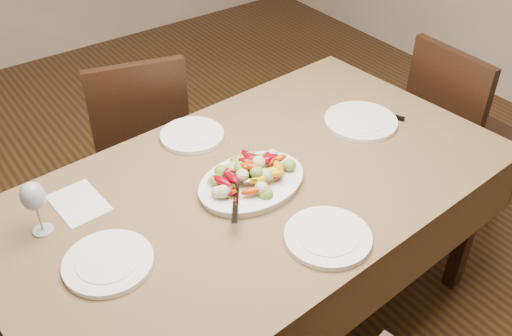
{
  "coord_description": "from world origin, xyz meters",
  "views": [
    {
      "loc": [
        -0.91,
        -1.28,
        2.01
      ],
      "look_at": [
        0.01,
        -0.01,
        0.82
      ],
      "focal_mm": 40.0,
      "sensor_mm": 36.0,
      "label": 1
    }
  ],
  "objects": [
    {
      "name": "serving_platter",
      "position": [
        -0.02,
        -0.02,
        0.77
      ],
      "size": [
        0.41,
        0.32,
        0.02
      ],
      "primitive_type": "ellipsoid",
      "rotation": [
        0.0,
        0.0,
        0.08
      ],
      "color": "white",
      "rests_on": "dining_table"
    },
    {
      "name": "roasted_vegetables",
      "position": [
        -0.02,
        -0.02,
        0.83
      ],
      "size": [
        0.33,
        0.24,
        0.09
      ],
      "primitive_type": null,
      "rotation": [
        0.0,
        0.0,
        0.08
      ],
      "color": "#6F020D",
      "rests_on": "serving_platter"
    },
    {
      "name": "wine_glass",
      "position": [
        -0.68,
        0.18,
        0.86
      ],
      "size": [
        0.08,
        0.08,
        0.2
      ],
      "primitive_type": null,
      "color": "#8C99A5",
      "rests_on": "dining_table"
    },
    {
      "name": "serving_spoon",
      "position": [
        -0.08,
        -0.06,
        0.81
      ],
      "size": [
        0.26,
        0.21,
        0.03
      ],
      "primitive_type": null,
      "rotation": [
        0.0,
        0.0,
        -0.63
      ],
      "color": "#9EA0A8",
      "rests_on": "serving_platter"
    },
    {
      "name": "table_knife",
      "position": [
        0.7,
        0.04,
        0.76
      ],
      "size": [
        0.11,
        0.19,
        0.01
      ],
      "primitive_type": null,
      "rotation": [
        0.0,
        0.0,
        0.47
      ],
      "color": "#9EA0A8",
      "rests_on": "dining_table"
    },
    {
      "name": "plate_near",
      "position": [
        0.02,
        -0.37,
        0.77
      ],
      "size": [
        0.27,
        0.27,
        0.02
      ],
      "primitive_type": "cylinder",
      "color": "white",
      "rests_on": "dining_table"
    },
    {
      "name": "plate_left",
      "position": [
        -0.58,
        -0.07,
        0.77
      ],
      "size": [
        0.27,
        0.27,
        0.02
      ],
      "primitive_type": "cylinder",
      "color": "white",
      "rests_on": "dining_table"
    },
    {
      "name": "dining_table",
      "position": [
        0.01,
        -0.01,
        0.38
      ],
      "size": [
        1.91,
        1.18,
        0.76
      ],
      "primitive_type": "cube",
      "rotation": [
        0.0,
        0.0,
        0.08
      ],
      "color": "brown",
      "rests_on": "ground"
    },
    {
      "name": "floor",
      "position": [
        0.0,
        0.0,
        0.0
      ],
      "size": [
        6.0,
        6.0,
        0.0
      ],
      "primitive_type": "plane",
      "color": "#3A2411",
      "rests_on": "ground"
    },
    {
      "name": "plate_far",
      "position": [
        -0.03,
        0.36,
        0.77
      ],
      "size": [
        0.25,
        0.25,
        0.02
      ],
      "primitive_type": "cylinder",
      "color": "white",
      "rests_on": "dining_table"
    },
    {
      "name": "menu_card",
      "position": [
        -0.54,
        0.25,
        0.76
      ],
      "size": [
        0.16,
        0.22,
        0.0
      ],
      "primitive_type": "cube",
      "rotation": [
        0.0,
        0.0,
        0.06
      ],
      "color": "silver",
      "rests_on": "dining_table"
    },
    {
      "name": "chair_right",
      "position": [
        1.26,
        0.01,
        0.47
      ],
      "size": [
        0.43,
        0.43,
        0.95
      ],
      "primitive_type": null,
      "rotation": [
        0.0,
        0.0,
        1.54
      ],
      "color": "black",
      "rests_on": "ground"
    },
    {
      "name": "chair_far",
      "position": [
        -0.04,
        0.89,
        0.47
      ],
      "size": [
        0.52,
        0.52,
        0.95
      ],
      "primitive_type": null,
      "rotation": [
        0.0,
        0.0,
        2.86
      ],
      "color": "black",
      "rests_on": "ground"
    },
    {
      "name": "plate_right",
      "position": [
        0.57,
        0.05,
        0.77
      ],
      "size": [
        0.29,
        0.29,
        0.02
      ],
      "primitive_type": "cylinder",
      "color": "white",
      "rests_on": "dining_table"
    }
  ]
}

